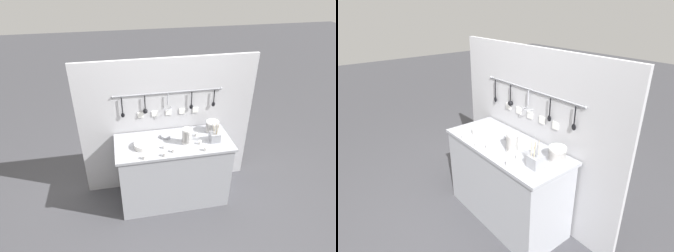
% 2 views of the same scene
% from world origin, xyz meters
% --- Properties ---
extents(ground_plane, '(20.00, 20.00, 0.00)m').
position_xyz_m(ground_plane, '(0.00, 0.00, 0.00)').
color(ground_plane, '#424247').
extents(counter, '(1.35, 0.59, 0.86)m').
position_xyz_m(counter, '(0.00, 0.00, 0.43)').
color(counter, '#9EA0A8').
rests_on(counter, ground).
extents(back_wall, '(2.15, 0.11, 1.75)m').
position_xyz_m(back_wall, '(-0.00, 0.33, 0.88)').
color(back_wall, '#B2B2B7').
rests_on(back_wall, ground).
extents(bowl_stack_wide_centre, '(0.15, 0.15, 0.13)m').
position_xyz_m(bowl_stack_wide_centre, '(0.51, 0.15, 0.93)').
color(bowl_stack_wide_centre, white).
rests_on(bowl_stack_wide_centre, counter).
extents(bowl_stack_back_corner, '(0.11, 0.11, 0.19)m').
position_xyz_m(bowl_stack_back_corner, '(0.15, -0.05, 0.95)').
color(bowl_stack_back_corner, white).
rests_on(bowl_stack_back_corner, counter).
extents(plate_stack, '(0.21, 0.21, 0.06)m').
position_xyz_m(plate_stack, '(-0.35, -0.04, 0.89)').
color(plate_stack, white).
rests_on(plate_stack, counter).
extents(steel_mixing_bowl, '(0.12, 0.12, 0.03)m').
position_xyz_m(steel_mixing_bowl, '(-0.07, 0.11, 0.88)').
color(steel_mixing_bowl, '#93969E').
rests_on(steel_mixing_bowl, counter).
extents(cutlery_caddy, '(0.11, 0.11, 0.27)m').
position_xyz_m(cutlery_caddy, '(0.47, -0.07, 0.92)').
color(cutlery_caddy, '#93969E').
rests_on(cutlery_caddy, counter).
extents(cup_back_right, '(0.04, 0.04, 0.04)m').
position_xyz_m(cup_back_right, '(0.31, -0.23, 0.88)').
color(cup_back_right, white).
rests_on(cup_back_right, counter).
extents(cup_beside_plates, '(0.04, 0.04, 0.04)m').
position_xyz_m(cup_beside_plates, '(-0.04, -0.19, 0.88)').
color(cup_beside_plates, white).
rests_on(cup_beside_plates, counter).
extents(cup_mid_row, '(0.04, 0.04, 0.04)m').
position_xyz_m(cup_mid_row, '(-0.37, -0.25, 0.88)').
color(cup_mid_row, white).
rests_on(cup_mid_row, counter).
extents(cup_front_right, '(0.04, 0.04, 0.04)m').
position_xyz_m(cup_front_right, '(-0.32, 0.10, 0.88)').
color(cup_front_right, white).
rests_on(cup_front_right, counter).
extents(cup_front_left, '(0.04, 0.04, 0.04)m').
position_xyz_m(cup_front_left, '(-0.12, -0.10, 0.88)').
color(cup_front_left, white).
rests_on(cup_front_left, counter).
extents(cup_edge_near, '(0.04, 0.04, 0.04)m').
position_xyz_m(cup_edge_near, '(-0.15, -0.25, 0.88)').
color(cup_edge_near, white).
rests_on(cup_edge_near, counter).
extents(cup_back_left, '(0.04, 0.04, 0.04)m').
position_xyz_m(cup_back_left, '(0.29, 0.07, 0.88)').
color(cup_back_left, white).
rests_on(cup_back_left, counter).
extents(cup_by_caddy, '(0.04, 0.04, 0.04)m').
position_xyz_m(cup_by_caddy, '(0.29, -0.10, 0.88)').
color(cup_by_caddy, white).
rests_on(cup_by_caddy, counter).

